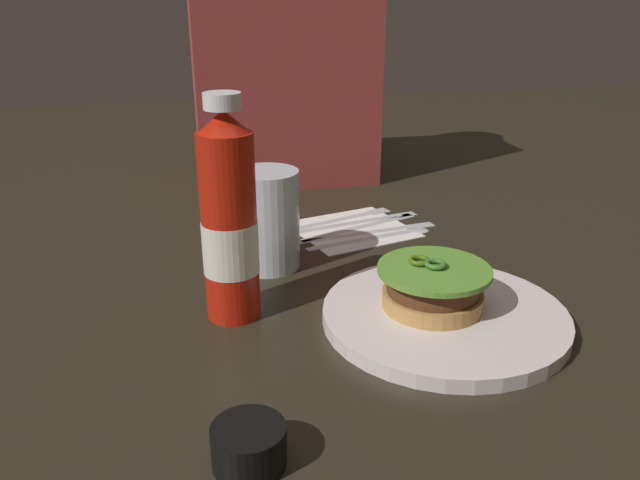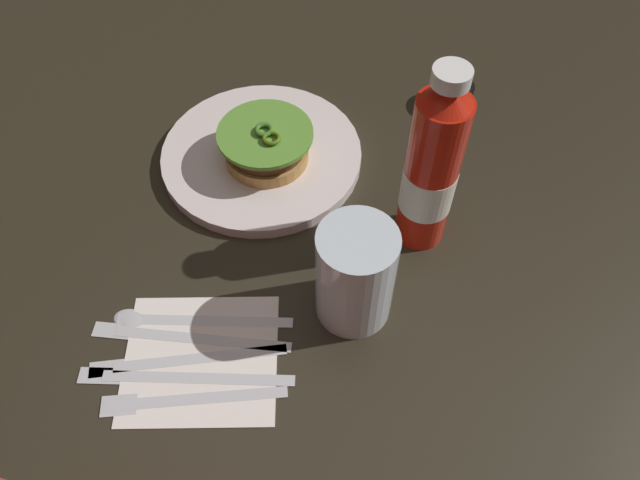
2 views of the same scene
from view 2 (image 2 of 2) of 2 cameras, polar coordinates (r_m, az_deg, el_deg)
ground_plane at (r=0.78m, az=-1.11°, el=4.43°), size 3.00×3.00×0.00m
dinner_plate at (r=0.82m, az=-5.44°, el=7.85°), size 0.26×0.26×0.02m
burger_sandwich at (r=0.79m, az=-5.04°, el=8.81°), size 0.12×0.12×0.05m
ketchup_bottle at (r=0.67m, az=10.31°, el=6.34°), size 0.06×0.06×0.24m
water_glass at (r=0.63m, az=3.30°, el=-3.28°), size 0.08×0.08×0.13m
condiment_cup at (r=0.91m, az=12.21°, el=13.07°), size 0.06×0.06×0.03m
napkin at (r=0.67m, az=-11.04°, el=-10.76°), size 0.19×0.18×0.00m
spoon_utensil at (r=0.69m, az=-13.17°, el=-7.15°), size 0.19×0.06×0.00m
table_knife at (r=0.68m, az=-13.11°, el=-8.64°), size 0.22×0.05×0.00m
butter_knife at (r=0.67m, az=-13.35°, el=-10.79°), size 0.20×0.09×0.00m
steak_knife at (r=0.66m, az=-13.67°, el=-12.22°), size 0.22×0.06×0.00m
fork_utensil at (r=0.65m, az=-13.18°, el=-14.24°), size 0.18×0.08×0.00m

